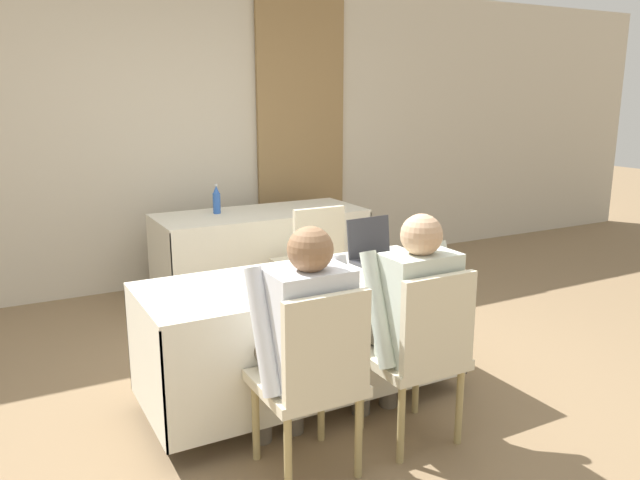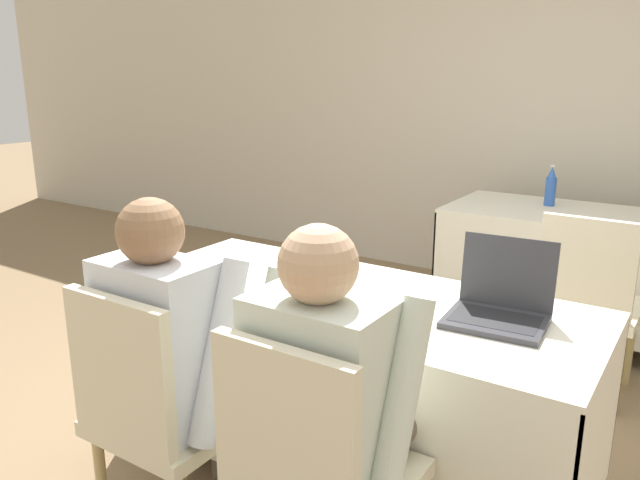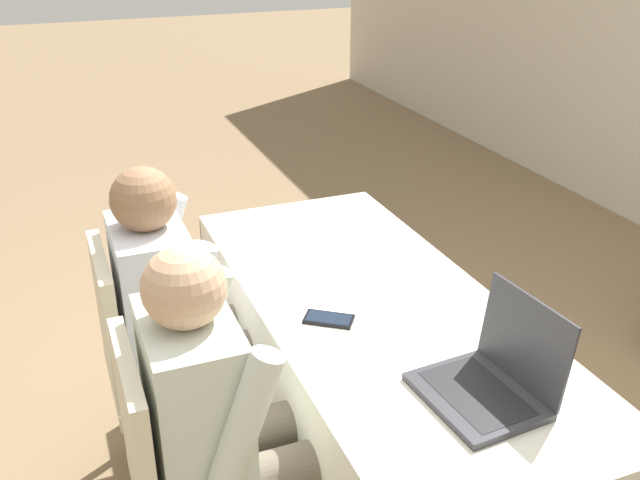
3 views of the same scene
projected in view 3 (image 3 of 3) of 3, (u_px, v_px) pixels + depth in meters
ground_plane at (370, 478)px, 2.55m from camera, size 24.00×24.00×0.00m
conference_table_near at (375, 350)px, 2.32m from camera, size 1.76×0.74×0.73m
laptop at (491, 379)px, 1.80m from camera, size 0.33×0.30×0.26m
cell_phone at (329, 319)px, 2.14m from camera, size 0.15×0.16×0.01m
paper_beside_laptop at (336, 249)px, 2.59m from camera, size 0.31×0.35×0.00m
chair_near_left at (153, 358)px, 2.36m from camera, size 0.44×0.44×0.90m
chair_near_right at (191, 478)px, 1.87m from camera, size 0.44×0.44×0.90m
person_checkered_shirt at (180, 311)px, 2.33m from camera, size 0.50×0.52×1.16m
person_white_shirt at (226, 420)px, 1.84m from camera, size 0.50×0.52×1.16m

